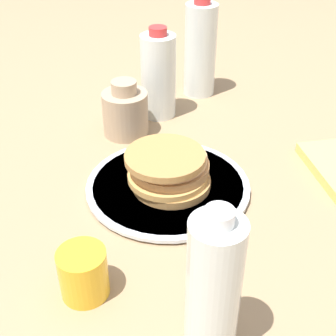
{
  "coord_description": "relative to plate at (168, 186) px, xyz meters",
  "views": [
    {
      "loc": [
        -0.67,
        0.21,
        0.52
      ],
      "look_at": [
        -0.01,
        0.02,
        0.05
      ],
      "focal_mm": 50.0,
      "sensor_mm": 36.0,
      "label": 1
    }
  ],
  "objects": [
    {
      "name": "water_bottle_near",
      "position": [
        -0.33,
        0.04,
        0.1
      ],
      "size": [
        0.06,
        0.06,
        0.22
      ],
      "color": "silver",
      "rests_on": "ground_plane"
    },
    {
      "name": "water_bottle_mid",
      "position": [
        0.37,
        -0.19,
        0.11
      ],
      "size": [
        0.08,
        0.08,
        0.24
      ],
      "color": "silver",
      "rests_on": "ground_plane"
    },
    {
      "name": "juice_glass",
      "position": [
        -0.2,
        0.18,
        0.03
      ],
      "size": [
        0.07,
        0.07,
        0.07
      ],
      "color": "yellow",
      "rests_on": "ground_plane"
    },
    {
      "name": "plate",
      "position": [
        0.0,
        0.0,
        0.0
      ],
      "size": [
        0.3,
        0.3,
        0.01
      ],
      "color": "silver",
      "rests_on": "ground_plane"
    },
    {
      "name": "water_bottle_far",
      "position": [
        0.29,
        -0.06,
        0.09
      ],
      "size": [
        0.08,
        0.08,
        0.21
      ],
      "color": "silver",
      "rests_on": "ground_plane"
    },
    {
      "name": "pancake_stack",
      "position": [
        0.0,
        -0.0,
        0.04
      ],
      "size": [
        0.16,
        0.15,
        0.07
      ],
      "color": "#B88649",
      "rests_on": "plate"
    },
    {
      "name": "cream_jug",
      "position": [
        0.22,
        0.03,
        0.05
      ],
      "size": [
        0.1,
        0.1,
        0.12
      ],
      "color": "tan",
      "rests_on": "ground_plane"
    },
    {
      "name": "ground_plane",
      "position": [
        0.01,
        -0.02,
        -0.01
      ],
      "size": [
        4.0,
        4.0,
        0.0
      ],
      "primitive_type": "plane",
      "color": "#9E7F5B"
    }
  ]
}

